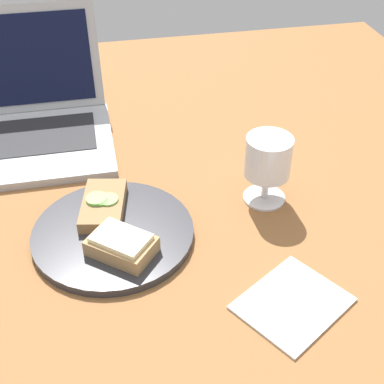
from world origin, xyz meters
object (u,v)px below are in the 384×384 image
laptop (18,117)px  napkin (292,303)px  wine_glass (268,161)px  plate (113,233)px  sandwich_with_cucumber (103,205)px  sandwich_with_cheese (122,245)px

laptop → napkin: (37.15, -50.91, -4.09)cm
wine_glass → laptop: size_ratio=0.34×
wine_glass → laptop: 49.48cm
plate → wine_glass: size_ratio=2.10×
sandwich_with_cucumber → laptop: bearing=116.9°
sandwich_with_cheese → wine_glass: (24.54, 9.42, 4.81)cm
sandwich_with_cucumber → wine_glass: 26.97cm
sandwich_with_cucumber → napkin: bearing=-45.2°
plate → sandwich_with_cucumber: 5.46cm
plate → wine_glass: bearing=9.7°
wine_glass → napkin: 23.99cm
plate → wine_glass: 26.77cm
wine_glass → napkin: (-3.27, -22.58, -7.42)cm
sandwich_with_cheese → wine_glass: bearing=21.0°
plate → napkin: 28.74cm
plate → wine_glass: wine_glass is taller
napkin → wine_glass: bearing=81.8°
wine_glass → laptop: bearing=145.0°
sandwich_with_cheese → napkin: 25.14cm
laptop → sandwich_with_cucumber: bearing=-63.1°
napkin → laptop: bearing=126.1°
napkin → sandwich_with_cucumber: bearing=134.8°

